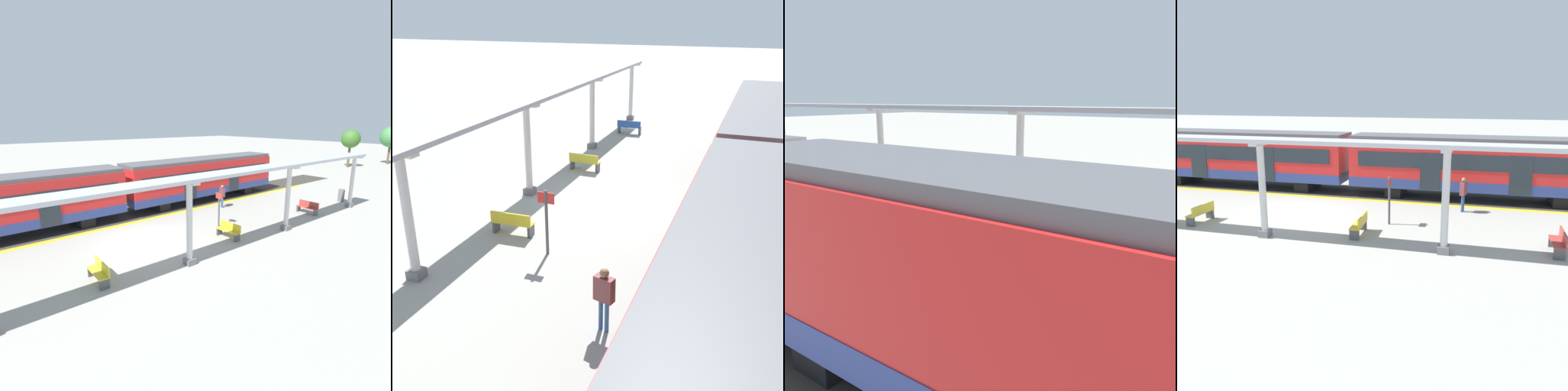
% 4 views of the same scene
% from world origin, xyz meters
% --- Properties ---
extents(ground_plane, '(176.00, 176.00, 0.00)m').
position_xyz_m(ground_plane, '(0.00, 0.00, 0.00)').
color(ground_plane, '#9C9A92').
extents(tactile_edge_strip, '(0.42, 39.49, 0.01)m').
position_xyz_m(tactile_edge_strip, '(-3.59, 0.00, 0.00)').
color(tactile_edge_strip, gold).
rests_on(tactile_edge_strip, ground).
extents(trackbed, '(3.20, 51.49, 0.01)m').
position_xyz_m(trackbed, '(-5.40, 0.00, 0.00)').
color(trackbed, '#38332D').
rests_on(trackbed, ground).
extents(train_near_carriage, '(2.65, 13.84, 3.48)m').
position_xyz_m(train_near_carriage, '(-5.40, -6.07, 1.83)').
color(train_near_carriage, red).
rests_on(train_near_carriage, ground).
extents(train_far_carriage, '(2.65, 13.84, 3.48)m').
position_xyz_m(train_far_carriage, '(-5.40, 8.35, 1.83)').
color(train_far_carriage, red).
rests_on(train_far_carriage, ground).
extents(canopy_pillar_nearest, '(1.10, 0.44, 3.89)m').
position_xyz_m(canopy_pillar_nearest, '(3.35, -15.47, 1.97)').
color(canopy_pillar_nearest, slate).
rests_on(canopy_pillar_nearest, ground).
extents(canopy_pillar_second, '(1.10, 0.44, 3.89)m').
position_xyz_m(canopy_pillar_second, '(3.35, -7.51, 1.97)').
color(canopy_pillar_second, slate).
rests_on(canopy_pillar_second, ground).
extents(canopy_pillar_third, '(1.10, 0.44, 3.89)m').
position_xyz_m(canopy_pillar_third, '(3.35, 0.24, 1.97)').
color(canopy_pillar_third, slate).
rests_on(canopy_pillar_third, ground).
extents(canopy_pillar_fourth, '(1.10, 0.44, 3.89)m').
position_xyz_m(canopy_pillar_fourth, '(3.35, 7.52, 1.97)').
color(canopy_pillar_fourth, slate).
rests_on(canopy_pillar_fourth, ground).
extents(canopy_beam, '(1.20, 31.84, 0.16)m').
position_xyz_m(canopy_beam, '(3.35, 0.06, 3.97)').
color(canopy_beam, '#A8AAB2').
rests_on(canopy_beam, canopy_pillar_nearest).
extents(bench_near_end, '(1.51, 0.49, 0.86)m').
position_xyz_m(bench_near_end, '(2.28, -11.41, 0.44)').
color(bench_near_end, '#2A52A4').
rests_on(bench_near_end, ground).
extents(bench_far_end, '(1.51, 0.47, 0.86)m').
position_xyz_m(bench_far_end, '(2.31, -3.56, 0.44)').
color(bench_far_end, gold).
rests_on(bench_far_end, ground).
extents(bench_extra_slot, '(1.52, 0.51, 0.86)m').
position_xyz_m(bench_extra_slot, '(2.13, 3.95, 0.44)').
color(bench_extra_slot, gold).
rests_on(bench_extra_slot, ground).
extents(platform_info_sign, '(0.56, 0.10, 2.20)m').
position_xyz_m(platform_info_sign, '(0.38, 4.80, 1.33)').
color(platform_info_sign, '#4C4C51').
rests_on(platform_info_sign, ground).
extents(passenger_waiting_near_edge, '(0.54, 0.35, 1.74)m').
position_xyz_m(passenger_waiting_near_edge, '(-2.59, 7.89, 1.09)').
color(passenger_waiting_near_edge, '#335388').
rests_on(passenger_waiting_near_edge, ground).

